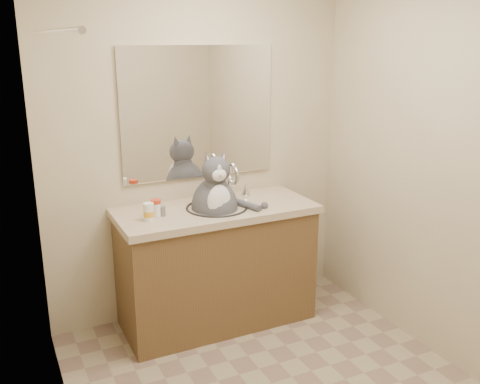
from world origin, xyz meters
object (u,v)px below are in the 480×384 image
object	(u,v)px
cat	(215,203)
grey_canister	(162,211)
pill_bottle_orange	(149,212)
pill_bottle_redcap	(156,208)

from	to	relation	value
cat	grey_canister	distance (m)	0.36
cat	pill_bottle_orange	distance (m)	0.47
pill_bottle_orange	grey_canister	bearing A→B (deg)	27.18
pill_bottle_orange	grey_canister	world-z (taller)	pill_bottle_orange
cat	pill_bottle_redcap	bearing A→B (deg)	-176.21
cat	pill_bottle_orange	world-z (taller)	cat
cat	pill_bottle_redcap	world-z (taller)	cat
pill_bottle_redcap	pill_bottle_orange	bearing A→B (deg)	-136.19
cat	pill_bottle_orange	xyz separation A→B (m)	(-0.47, -0.04, 0.02)
pill_bottle_orange	cat	bearing A→B (deg)	4.97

